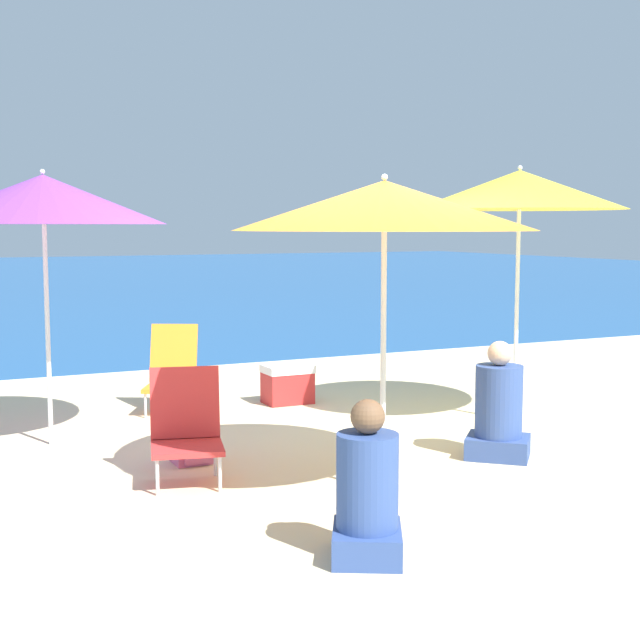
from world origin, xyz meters
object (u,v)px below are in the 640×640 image
at_px(beach_chair_red, 186,425).
at_px(person_seated_far, 367,495).
at_px(person_seated_near, 499,411).
at_px(beach_umbrella_orange, 384,206).
at_px(beach_umbrella_purple, 43,200).
at_px(beach_chair_orange, 172,369).
at_px(cooler_box, 288,384).
at_px(backpack_pink, 192,442).
at_px(beach_umbrella_yellow, 520,190).

height_order(beach_chair_red, person_seated_far, person_seated_far).
distance_m(person_seated_near, person_seated_far, 2.28).
bearing_deg(person_seated_near, beach_umbrella_orange, 150.00).
distance_m(beach_umbrella_purple, beach_umbrella_orange, 2.82).
distance_m(beach_chair_orange, person_seated_near, 3.16).
relative_size(beach_chair_red, cooler_box, 1.66).
xyz_separation_m(beach_umbrella_purple, beach_umbrella_orange, (1.74, -2.22, -0.08)).
relative_size(beach_chair_red, backpack_pink, 2.40).
relative_size(beach_umbrella_purple, cooler_box, 4.68).
xyz_separation_m(beach_umbrella_orange, person_seated_near, (1.20, 0.38, -1.49)).
height_order(beach_umbrella_purple, backpack_pink, beach_umbrella_purple).
distance_m(beach_chair_red, backpack_pink, 0.51).
distance_m(beach_umbrella_yellow, cooler_box, 2.84).
bearing_deg(backpack_pink, cooler_box, 48.70).
bearing_deg(cooler_box, person_seated_far, -107.68).
distance_m(person_seated_near, backpack_pink, 2.26).
bearing_deg(person_seated_near, backpack_pink, 110.71).
xyz_separation_m(person_seated_near, cooler_box, (-0.60, 2.54, -0.16)).
distance_m(beach_umbrella_purple, person_seated_far, 3.73).
xyz_separation_m(beach_umbrella_orange, cooler_box, (0.60, 2.92, -1.65)).
height_order(beach_umbrella_orange, beach_umbrella_yellow, beach_umbrella_yellow).
height_order(beach_chair_red, person_seated_near, person_seated_near).
relative_size(person_seated_near, person_seated_far, 1.04).
bearing_deg(beach_chair_red, cooler_box, 66.18).
height_order(beach_umbrella_yellow, beach_chair_orange, beach_umbrella_yellow).
distance_m(beach_umbrella_yellow, person_seated_far, 3.96).
bearing_deg(beach_umbrella_yellow, person_seated_far, -139.83).
bearing_deg(person_seated_far, beach_umbrella_yellow, 68.51).
xyz_separation_m(beach_chair_orange, backpack_pink, (-0.38, -1.81, -0.24)).
relative_size(beach_umbrella_orange, cooler_box, 4.44).
bearing_deg(backpack_pink, beach_chair_red, -112.08).
relative_size(beach_umbrella_purple, beach_chair_red, 2.82).
bearing_deg(beach_chair_red, beach_umbrella_yellow, 24.07).
bearing_deg(beach_umbrella_orange, beach_umbrella_yellow, 32.55).
xyz_separation_m(beach_umbrella_orange, person_seated_far, (-0.64, -0.97, -1.50)).
bearing_deg(person_seated_near, beach_umbrella_purple, 100.39).
distance_m(beach_umbrella_orange, cooler_box, 3.40).
xyz_separation_m(person_seated_far, cooler_box, (1.24, 3.89, -0.15)).
relative_size(beach_umbrella_orange, backpack_pink, 6.43).
xyz_separation_m(person_seated_far, backpack_pink, (-0.25, 2.19, -0.18)).
relative_size(beach_umbrella_yellow, beach_chair_red, 2.94).
distance_m(backpack_pink, cooler_box, 2.26).
bearing_deg(beach_umbrella_yellow, person_seated_near, -133.03).
distance_m(person_seated_far, backpack_pink, 2.21).
height_order(beach_umbrella_yellow, beach_chair_red, beach_umbrella_yellow).
xyz_separation_m(beach_chair_orange, cooler_box, (1.12, -0.11, -0.21)).
bearing_deg(beach_chair_red, beach_umbrella_orange, -22.23).
bearing_deg(cooler_box, beach_umbrella_orange, -101.57).
relative_size(beach_umbrella_purple, person_seated_far, 2.56).
bearing_deg(person_seated_far, backpack_pink, 124.95).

